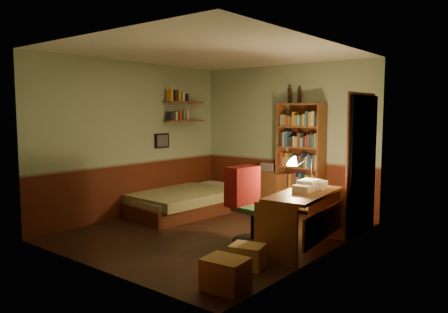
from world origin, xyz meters
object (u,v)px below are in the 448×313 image
Objects in this scene: mini_stereo at (268,167)px; cardboard_box_a at (225,274)px; bookshelf at (300,159)px; office_chair at (253,209)px; bed at (190,193)px; cardboard_box_b at (248,256)px; desk_lamp at (312,162)px; dresser at (268,191)px; desk at (304,221)px.

mini_stereo is 3.89m from cardboard_box_a.
bookshelf is 2.04× the size of office_chair.
office_chair is at bearing -17.04° from bed.
cardboard_box_b is at bearing -27.83° from bed.
desk_lamp reaches higher than cardboard_box_b.
office_chair is at bearing -113.15° from desk_lamp.
bed is 1.42m from dresser.
mini_stereo is at bearing 125.83° from office_chair.
dresser is 3.03m from cardboard_box_b.
cardboard_box_b is (0.86, -2.74, -0.83)m from bookshelf.
bed is 5.29× the size of cardboard_box_a.
desk is 0.89m from desk_lamp.
bed is 1.52m from mini_stereo.
office_chair reaches higher than cardboard_box_b.
office_chair is (1.04, -1.97, -0.30)m from mini_stereo.
office_chair is at bearing -172.63° from desk.
mini_stereo is at bearing 153.57° from desk_lamp.
cardboard_box_a is (1.05, -3.39, -0.80)m from bookshelf.
dresser is 3.69m from cardboard_box_a.
cardboard_box_b is at bearing -49.27° from dresser.
office_chair is (0.95, -1.84, 0.12)m from dresser.
desk_lamp is 1.78× the size of cardboard_box_b.
mini_stereo is 0.61× the size of cardboard_box_a.
desk is (2.63, -0.66, 0.04)m from bed.
dresser is 0.83× the size of office_chair.
desk_lamp is (1.55, -1.27, 0.31)m from mini_stereo.
mini_stereo reaches higher than desk.
bookshelf is (0.59, 0.08, 0.61)m from dresser.
desk is at bearing -51.99° from bookshelf.
bookshelf reaches higher than desk.
bed is at bearing 164.78° from office_chair.
mini_stereo is 0.69× the size of cardboard_box_b.
bed is 3.40× the size of desk_lamp.
bed is at bearing -148.06° from mini_stereo.
dresser is 1.18× the size of desk_lamp.
mini_stereo is at bearing 116.86° from cardboard_box_a.
cardboard_box_a reaches higher than cardboard_box_b.
dresser is at bearing 154.69° from desk_lamp.
cardboard_box_a is 0.68m from cardboard_box_b.
bookshelf is 5.17× the size of cardboard_box_b.
bookshelf reaches higher than desk_lamp.
mini_stereo is 2.03m from desk_lamp.
desk is at bearing -59.12° from desk_lamp.
desk_lamp is at bearing 61.81° from office_chair.
desk_lamp is (1.45, -1.15, 0.73)m from dresser.
dresser is 2.11× the size of cardboard_box_b.
dresser is at bearing 51.15° from bed.
bookshelf is (1.59, 1.09, 0.62)m from bed.
mini_stereo reaches higher than bed.
bookshelf is at bearing 107.24° from cardboard_box_a.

